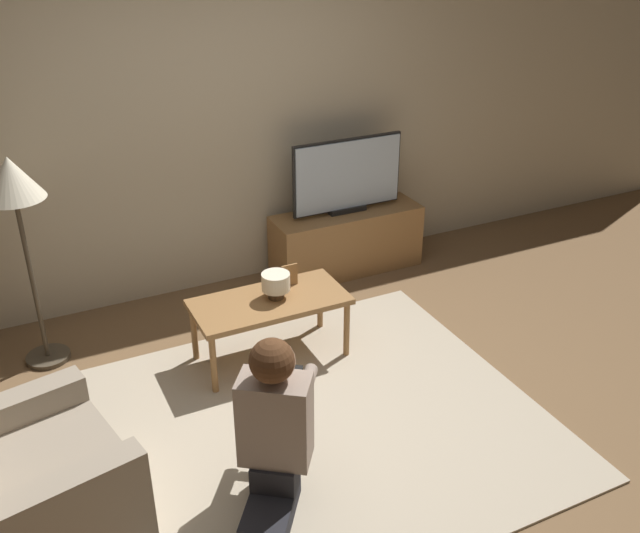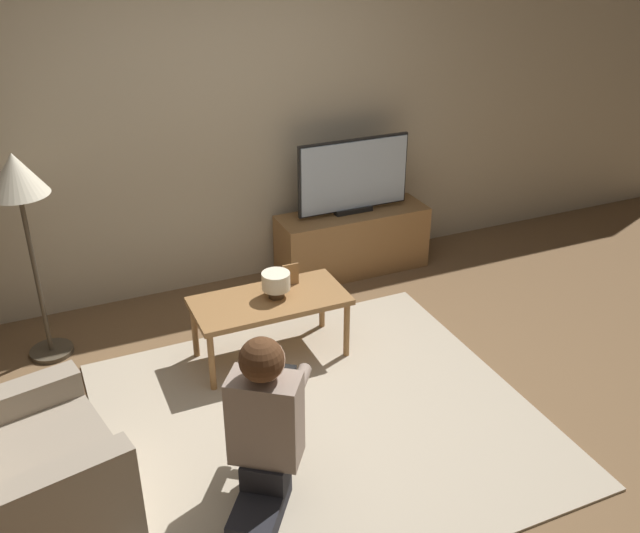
{
  "view_description": "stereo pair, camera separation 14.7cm",
  "coord_description": "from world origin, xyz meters",
  "px_view_note": "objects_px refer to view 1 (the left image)",
  "views": [
    {
      "loc": [
        -1.45,
        -2.9,
        2.68
      ],
      "look_at": [
        0.26,
        0.62,
        0.67
      ],
      "focal_mm": 40.0,
      "sensor_mm": 36.0,
      "label": 1
    },
    {
      "loc": [
        -1.32,
        -2.96,
        2.68
      ],
      "look_at": [
        0.26,
        0.62,
        0.67
      ],
      "focal_mm": 40.0,
      "sensor_mm": 36.0,
      "label": 2
    }
  ],
  "objects_px": {
    "tv": "(348,176)",
    "person_kneeling": "(275,422)",
    "table_lamp": "(276,283)",
    "coffee_table": "(270,306)",
    "floor_lamp": "(14,194)",
    "armchair": "(18,495)"
  },
  "relations": [
    {
      "from": "coffee_table",
      "to": "table_lamp",
      "type": "height_order",
      "value": "table_lamp"
    },
    {
      "from": "armchair",
      "to": "coffee_table",
      "type": "bearing_deg",
      "value": -73.17
    },
    {
      "from": "tv",
      "to": "table_lamp",
      "type": "bearing_deg",
      "value": -137.37
    },
    {
      "from": "floor_lamp",
      "to": "coffee_table",
      "type": "bearing_deg",
      "value": -25.71
    },
    {
      "from": "floor_lamp",
      "to": "armchair",
      "type": "relative_size",
      "value": 1.36
    },
    {
      "from": "floor_lamp",
      "to": "person_kneeling",
      "type": "relative_size",
      "value": 1.48
    },
    {
      "from": "coffee_table",
      "to": "person_kneeling",
      "type": "height_order",
      "value": "person_kneeling"
    },
    {
      "from": "tv",
      "to": "person_kneeling",
      "type": "relative_size",
      "value": 0.98
    },
    {
      "from": "armchair",
      "to": "table_lamp",
      "type": "bearing_deg",
      "value": -73.8
    },
    {
      "from": "tv",
      "to": "coffee_table",
      "type": "xyz_separation_m",
      "value": [
        -1.03,
        -0.91,
        -0.41
      ]
    },
    {
      "from": "tv",
      "to": "floor_lamp",
      "type": "bearing_deg",
      "value": -173.33
    },
    {
      "from": "table_lamp",
      "to": "coffee_table",
      "type": "bearing_deg",
      "value": -176.37
    },
    {
      "from": "tv",
      "to": "coffee_table",
      "type": "distance_m",
      "value": 1.44
    },
    {
      "from": "tv",
      "to": "person_kneeling",
      "type": "xyz_separation_m",
      "value": [
        -1.49,
        -2.08,
        -0.31
      ]
    },
    {
      "from": "coffee_table",
      "to": "floor_lamp",
      "type": "bearing_deg",
      "value": 154.29
    },
    {
      "from": "tv",
      "to": "floor_lamp",
      "type": "distance_m",
      "value": 2.4
    },
    {
      "from": "coffee_table",
      "to": "floor_lamp",
      "type": "xyz_separation_m",
      "value": [
        -1.32,
        0.64,
        0.76
      ]
    },
    {
      "from": "armchair",
      "to": "tv",
      "type": "bearing_deg",
      "value": -67.8
    },
    {
      "from": "floor_lamp",
      "to": "tv",
      "type": "bearing_deg",
      "value": 6.67
    },
    {
      "from": "floor_lamp",
      "to": "table_lamp",
      "type": "bearing_deg",
      "value": -24.82
    },
    {
      "from": "coffee_table",
      "to": "table_lamp",
      "type": "distance_m",
      "value": 0.16
    },
    {
      "from": "coffee_table",
      "to": "table_lamp",
      "type": "relative_size",
      "value": 5.45
    }
  ]
}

